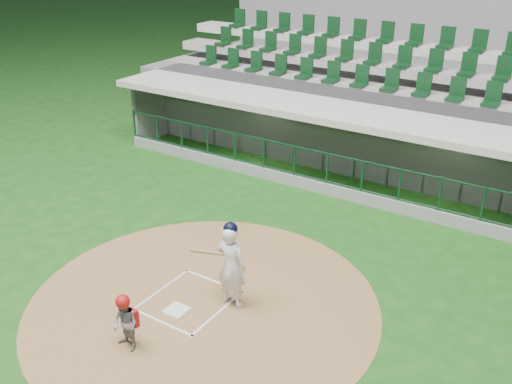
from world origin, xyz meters
TOP-DOWN VIEW (x-y plane):
  - ground at (0.00, 0.00)m, footprint 120.00×120.00m
  - dirt_circle at (0.30, -0.20)m, footprint 7.20×7.20m
  - home_plate at (0.00, -0.70)m, footprint 0.43×0.43m
  - batter_box_chalk at (0.00, -0.30)m, footprint 1.55×1.80m
  - dugout_structure at (0.14, 7.83)m, footprint 16.40×3.70m
  - seating_deck at (0.00, 10.91)m, footprint 17.00×6.72m
  - batter at (0.79, 0.11)m, footprint 0.87×0.87m
  - catcher at (-0.01, -2.05)m, footprint 0.58×0.49m

SIDE VIEW (x-z plane):
  - ground at x=0.00m, z-range 0.00..0.00m
  - dirt_circle at x=0.30m, z-range 0.00..0.01m
  - batter_box_chalk at x=0.00m, z-range 0.01..0.02m
  - home_plate at x=0.00m, z-range 0.01..0.03m
  - catcher at x=-0.01m, z-range 0.01..1.17m
  - batter at x=0.79m, z-range 0.01..1.88m
  - dugout_structure at x=0.14m, z-range -0.54..2.46m
  - seating_deck at x=0.00m, z-range -1.15..4.00m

